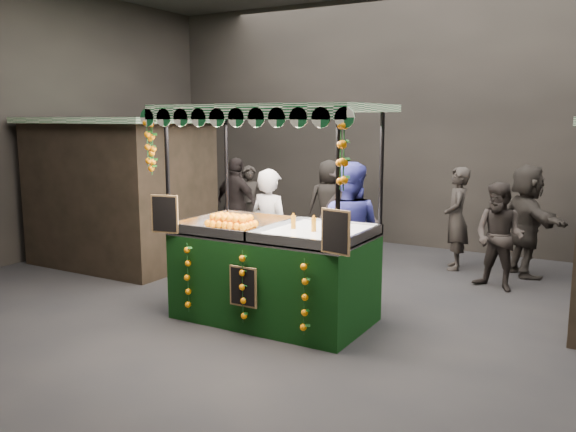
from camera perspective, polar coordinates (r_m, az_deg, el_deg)
The scene contains 13 objects.
ground at distance 7.93m, azimuth 2.35°, elevation -9.66°, with size 12.00×12.00×0.00m, color black.
market_hall at distance 7.54m, azimuth 2.53°, elevation 15.42°, with size 12.10×10.10×5.05m.
neighbour_stall_left at distance 11.05m, azimuth -15.73°, elevation 2.38°, with size 3.00×2.20×2.60m.
juice_stall at distance 7.60m, azimuth -1.42°, elevation -3.85°, with size 2.84×1.67×2.75m.
vendor_grey at distance 8.74m, azimuth -1.73°, elevation -1.55°, with size 0.74×0.55×1.86m.
vendor_blue at distance 8.29m, azimuth 5.71°, elevation -1.70°, with size 1.10×0.93×2.00m.
shopper_0 at distance 12.22m, azimuth -3.67°, elevation 1.02°, with size 0.71×0.63×1.63m.
shopper_1 at distance 9.52m, azimuth 19.59°, elevation -1.87°, with size 0.94×0.82×1.64m.
shopper_2 at distance 11.60m, azimuth -4.96°, elevation 1.07°, with size 1.14×0.64×1.84m.
shopper_3 at distance 10.75m, azimuth 5.72°, elevation 0.34°, with size 1.35×1.20×1.81m.
shopper_4 at distance 11.94m, azimuth 3.94°, elevation 1.16°, with size 1.03×0.98×1.77m.
shopper_5 at distance 10.51m, azimuth 21.88°, elevation -0.40°, with size 1.41×1.73×1.85m.
shopper_6 at distance 10.59m, azimuth 15.84°, elevation -0.24°, with size 0.59×0.74×1.77m.
Camera 1 is at (3.46, -6.65, 2.58)m, focal length 37.10 mm.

